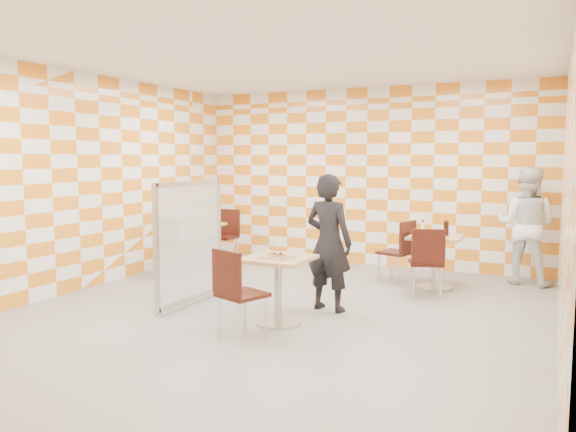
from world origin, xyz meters
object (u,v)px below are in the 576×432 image
Objects in this scene: second_table at (435,253)px; sport_bottle at (423,227)px; chair_second_front at (427,257)px; chair_main_front at (235,287)px; man_white at (526,225)px; chair_second_side at (401,247)px; chair_empty_near at (169,242)px; man_dark at (329,243)px; chair_empty_far at (226,231)px; main_table at (278,279)px; soda_bottle at (446,228)px; empty_table at (198,238)px; partition at (190,242)px.

sport_bottle reaches higher than second_table.
chair_second_front is at bearing -88.90° from second_table.
man_white reaches higher than chair_main_front.
chair_empty_near is at bearing -162.26° from chair_second_side.
chair_empty_near is at bearing -4.41° from man_dark.
chair_second_side and chair_empty_far have the same top height.
man_white is (4.94, 1.86, 0.31)m from chair_empty_near.
chair_empty_near is (-2.60, 1.47, 0.04)m from main_table.
man_white is 7.42× the size of soda_bottle.
empty_table is 0.44× the size of man_white.
main_table is at bearing -40.51° from empty_table.
sport_bottle is at bearing 16.90° from chair_empty_near.
soda_bottle reaches higher than chair_empty_near.
chair_second_front is (1.24, 1.84, 0.04)m from main_table.
chair_second_side is at bearing 17.74° from chair_empty_near.
soda_bottle is (3.92, 0.33, 0.34)m from empty_table.
chair_main_front is 0.54× the size of man_white.
chair_empty_near is 4.62× the size of sport_bottle.
man_dark reaches higher than second_table.
chair_second_front is 1.46m from man_dark.
chair_second_side is 0.70m from soda_bottle.
sport_bottle is 0.87× the size of soda_bottle.
main_table is 0.81× the size of chair_empty_far.
partition is at bearing 49.95° from man_white.
chair_main_front reaches higher than empty_table.
man_white is (3.70, 3.07, 0.06)m from partition.
man_dark is 0.96× the size of man_white.
chair_main_front is 1.00× the size of chair_empty_near.
empty_table is 3.21m from man_dark.
man_white reaches higher than chair_second_side.
chair_main_front is at bearing 82.59° from man_dark.
soda_bottle is (0.13, 0.07, 0.34)m from second_table.
chair_second_front is 0.82m from sport_bottle.
chair_second_front is at bearing 61.30° from chair_main_front.
man_white is (2.05, 2.56, 0.03)m from man_dark.
man_dark is 3.28m from man_white.
soda_bottle is (-0.99, -0.81, 0.00)m from man_white.
chair_empty_far is (0.14, 1.42, 0.00)m from chair_empty_near.
man_dark reaches higher than chair_main_front.
chair_empty_near is 1.42m from chair_empty_far.
sport_bottle is (1.02, 2.57, 0.33)m from main_table.
chair_empty_near is 1.75m from partition.
partition is (-2.59, -1.58, 0.25)m from chair_second_front.
main_table is at bearing -11.13° from partition.
man_white is 1.52m from sport_bottle.
partition reaches higher than soda_bottle.
chair_main_front is at bearing -56.92° from chair_empty_far.
chair_second_side is at bearing 36.48° from man_white.
empty_table is 2.30m from partition.
chair_empty_far is at bearing 164.21° from chair_second_front.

